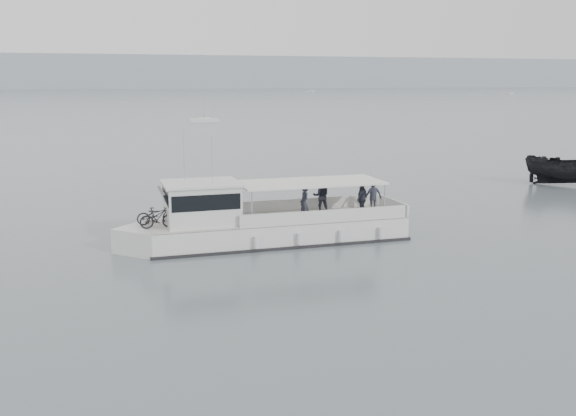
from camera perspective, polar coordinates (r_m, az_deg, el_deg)
name	(u,v)px	position (r m, az deg, el deg)	size (l,w,h in m)	color
ground	(239,238)	(31.64, -4.34, -2.65)	(1400.00, 1400.00, 0.00)	#4F595D
headland	(87,72)	(589.96, -17.47, 11.44)	(1400.00, 90.00, 28.00)	#939EA8
tour_boat	(253,223)	(30.36, -3.10, -1.37)	(13.97, 3.76, 5.84)	silver
dark_motorboat	(568,170)	(51.31, 23.65, 3.15)	(2.27, 6.04, 2.33)	black
moored_fleet	(0,103)	(228.17, -24.21, 8.53)	(457.65, 348.37, 9.67)	silver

